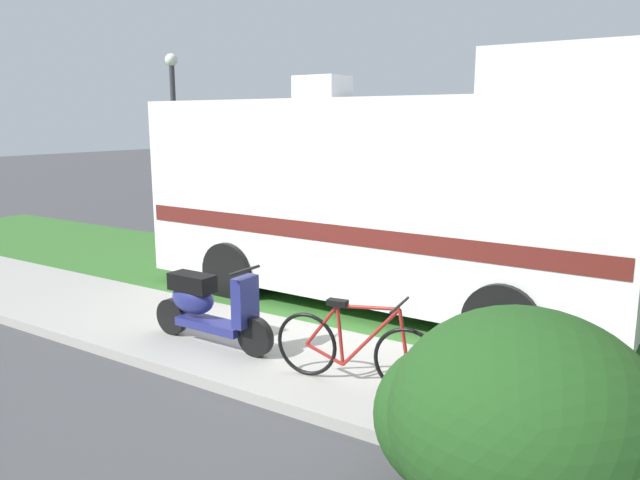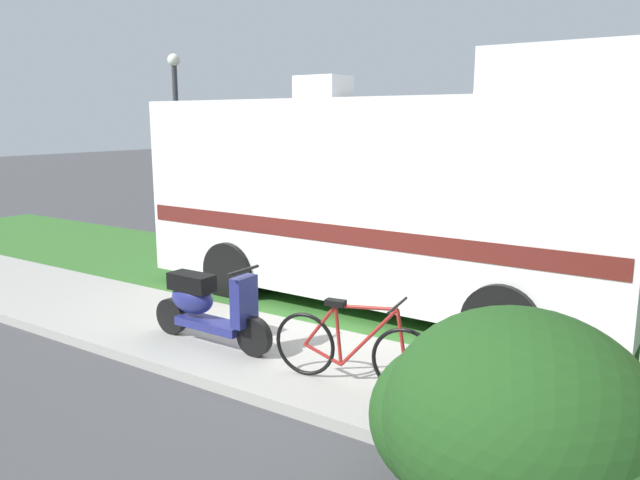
{
  "view_description": "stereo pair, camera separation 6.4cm",
  "coord_description": "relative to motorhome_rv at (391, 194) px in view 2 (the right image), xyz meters",
  "views": [
    {
      "loc": [
        4.04,
        -6.38,
        2.68
      ],
      "look_at": [
        -0.29,
        0.3,
        1.1
      ],
      "focal_mm": 34.19,
      "sensor_mm": 36.0,
      "label": 1
    },
    {
      "loc": [
        4.1,
        -6.34,
        2.68
      ],
      "look_at": [
        -0.29,
        0.3,
        1.1
      ],
      "focal_mm": 34.19,
      "sensor_mm": 36.0,
      "label": 2
    }
  ],
  "objects": [
    {
      "name": "bush_by_porch",
      "position": [
        2.99,
        -4.1,
        -0.94
      ],
      "size": [
        2.11,
        1.58,
        1.49
      ],
      "color": "#1E4719",
      "rests_on": "ground"
    },
    {
      "name": "pickup_truck_far",
      "position": [
        -6.52,
        7.13,
        -0.68
      ],
      "size": [
        5.76,
        2.44,
        1.8
      ],
      "color": "maroon",
      "rests_on": "ground"
    },
    {
      "name": "scooter",
      "position": [
        -0.89,
        -2.86,
        -1.07
      ],
      "size": [
        1.72,
        0.5,
        0.97
      ],
      "color": "black",
      "rests_on": "ground"
    },
    {
      "name": "sidewalk",
      "position": [
        -0.18,
        -2.61,
        -1.58
      ],
      "size": [
        24.0,
        2.0,
        0.12
      ],
      "color": "#9E9B93",
      "rests_on": "ground"
    },
    {
      "name": "ground_plane",
      "position": [
        -0.18,
        -1.41,
        -1.64
      ],
      "size": [
        80.0,
        80.0,
        0.0
      ],
      "primitive_type": "plane",
      "color": "#424244"
    },
    {
      "name": "grass_strip",
      "position": [
        -0.18,
        0.09,
        -1.6
      ],
      "size": [
        24.0,
        3.4,
        0.08
      ],
      "color": "#336628",
      "rests_on": "ground"
    },
    {
      "name": "bicycle",
      "position": [
        1.1,
        -2.91,
        -1.15
      ],
      "size": [
        1.7,
        0.52,
        0.88
      ],
      "color": "black",
      "rests_on": "ground"
    },
    {
      "name": "motorhome_rv",
      "position": [
        0.0,
        0.0,
        0.0
      ],
      "size": [
        7.04,
        2.67,
        3.45
      ],
      "color": "silver",
      "rests_on": "ground"
    },
    {
      "name": "street_lamp_post",
      "position": [
        -6.55,
        2.19,
        0.87
      ],
      "size": [
        0.28,
        0.28,
        4.12
      ],
      "color": "#333338",
      "rests_on": "ground"
    }
  ]
}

